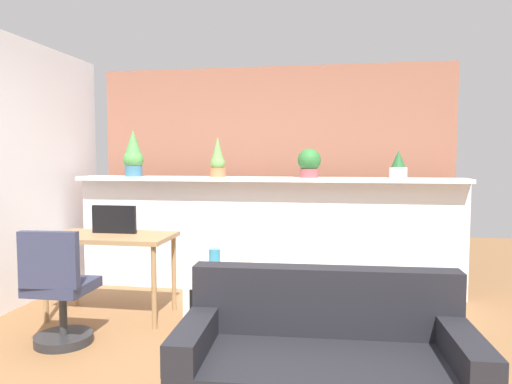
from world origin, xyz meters
TOP-DOWN VIEW (x-y plane):
  - ground_plane at (0.00, 0.00)m, footprint 12.00×12.00m
  - divider_wall at (0.00, 2.00)m, footprint 4.12×0.16m
  - plant_shelf at (0.00, 1.96)m, footprint 4.12×0.39m
  - brick_wall_behind at (0.00, 2.60)m, footprint 4.12×0.10m
  - potted_plant_0 at (-1.46, 1.93)m, footprint 0.22×0.22m
  - potted_plant_1 at (-0.51, 1.97)m, footprint 0.17×0.17m
  - potted_plant_2 at (0.47, 1.97)m, footprint 0.24×0.24m
  - potted_plant_3 at (1.37, 1.96)m, footprint 0.18×0.18m
  - desk at (-1.25, 0.95)m, footprint 1.10×0.60m
  - tv_monitor at (-1.25, 1.03)m, footprint 0.42×0.04m
  - office_chair at (-1.33, 0.23)m, footprint 0.46×0.46m
  - side_cube_shelf at (-0.26, 0.77)m, footprint 0.40×0.41m
  - vase_on_shelf at (-0.25, 0.80)m, footprint 0.09×0.09m
  - couch at (0.70, -0.49)m, footprint 1.59×0.83m

SIDE VIEW (x-z plane):
  - ground_plane at x=0.00m, z-range 0.00..0.00m
  - side_cube_shelf at x=-0.26m, z-range 0.00..0.50m
  - couch at x=0.70m, z-range -0.12..0.68m
  - office_chair at x=-1.33m, z-range -0.07..0.84m
  - vase_on_shelf at x=-0.25m, z-range 0.50..0.68m
  - divider_wall at x=0.00m, z-range 0.00..1.19m
  - desk at x=-1.25m, z-range 0.29..1.04m
  - tv_monitor at x=-1.25m, z-range 0.75..1.01m
  - plant_shelf at x=0.00m, z-range 1.19..1.23m
  - brick_wall_behind at x=0.00m, z-range 0.00..2.50m
  - potted_plant_3 at x=1.37m, z-range 1.22..1.50m
  - potted_plant_2 at x=0.47m, z-range 1.24..1.54m
  - potted_plant_1 at x=-0.51m, z-range 1.20..1.64m
  - potted_plant_0 at x=-1.46m, z-range 1.22..1.73m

